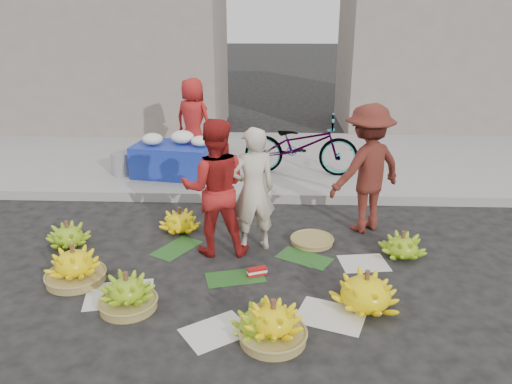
{
  "coord_description": "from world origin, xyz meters",
  "views": [
    {
      "loc": [
        0.33,
        -5.11,
        2.85
      ],
      "look_at": [
        0.1,
        0.7,
        0.7
      ],
      "focal_mm": 35.0,
      "sensor_mm": 36.0,
      "label": 1
    }
  ],
  "objects_px": {
    "bicycle": "(301,145)",
    "banana_bunch_0": "(74,266)",
    "vendor_cream": "(253,190)",
    "banana_bunch_4": "(366,291)",
    "flower_table": "(174,157)"
  },
  "relations": [
    {
      "from": "bicycle",
      "to": "banana_bunch_0",
      "type": "bearing_deg",
      "value": 149.58
    },
    {
      "from": "banana_bunch_0",
      "to": "vendor_cream",
      "type": "distance_m",
      "value": 2.2
    },
    {
      "from": "banana_bunch_0",
      "to": "banana_bunch_4",
      "type": "height_order",
      "value": "banana_bunch_0"
    },
    {
      "from": "banana_bunch_0",
      "to": "bicycle",
      "type": "relative_size",
      "value": 0.33
    },
    {
      "from": "vendor_cream",
      "to": "bicycle",
      "type": "bearing_deg",
      "value": -124.98
    },
    {
      "from": "flower_table",
      "to": "banana_bunch_0",
      "type": "bearing_deg",
      "value": -88.28
    },
    {
      "from": "vendor_cream",
      "to": "flower_table",
      "type": "height_order",
      "value": "vendor_cream"
    },
    {
      "from": "banana_bunch_0",
      "to": "flower_table",
      "type": "height_order",
      "value": "flower_table"
    },
    {
      "from": "banana_bunch_0",
      "to": "flower_table",
      "type": "relative_size",
      "value": 0.45
    },
    {
      "from": "banana_bunch_0",
      "to": "banana_bunch_4",
      "type": "relative_size",
      "value": 0.86
    },
    {
      "from": "banana_bunch_4",
      "to": "flower_table",
      "type": "distance_m",
      "value": 4.68
    },
    {
      "from": "banana_bunch_0",
      "to": "banana_bunch_4",
      "type": "distance_m",
      "value": 3.14
    },
    {
      "from": "banana_bunch_4",
      "to": "flower_table",
      "type": "xyz_separation_m",
      "value": [
        -2.67,
        3.84,
        0.24
      ]
    },
    {
      "from": "banana_bunch_4",
      "to": "flower_table",
      "type": "height_order",
      "value": "flower_table"
    },
    {
      "from": "banana_bunch_0",
      "to": "vendor_cream",
      "type": "height_order",
      "value": "vendor_cream"
    }
  ]
}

